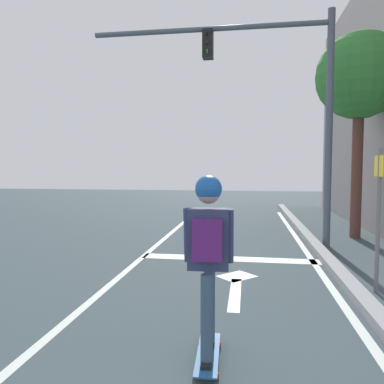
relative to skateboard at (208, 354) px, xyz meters
The scene contains 11 objects.
lane_line_center 2.49m from the skateboard, 134.08° to the left, with size 0.12×20.00×0.01m, color silver.
lane_line_curbside 2.40m from the skateboard, 48.02° to the left, with size 0.12×20.00×0.01m, color silver.
stop_bar 3.89m from the skateboard, 89.80° to the left, with size 3.49×0.40×0.01m, color silver.
lane_arrow_stem 1.89m from the skateboard, 84.29° to the left, with size 0.16×1.40×0.01m, color silver.
lane_arrow_head 2.74m from the skateboard, 86.06° to the left, with size 0.56×0.44×0.01m, color silver.
curb_strip 2.58m from the skateboard, 43.89° to the left, with size 0.24×24.00×0.14m, color #94989B.
skateboard is the anchor object (origin of this frame).
skater 1.05m from the skateboard, 87.48° to the right, with size 0.46×0.61×1.64m.
traffic_signal_mast 6.56m from the skateboard, 81.07° to the left, with size 5.57×0.34×5.31m.
street_sign_post 3.40m from the skateboard, 45.62° to the left, with size 0.07×0.44×2.07m.
roadside_tree 8.33m from the skateboard, 64.82° to the left, with size 2.15×2.15×5.19m.
Camera 1 is at (1.89, 0.95, 1.80)m, focal length 34.22 mm.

